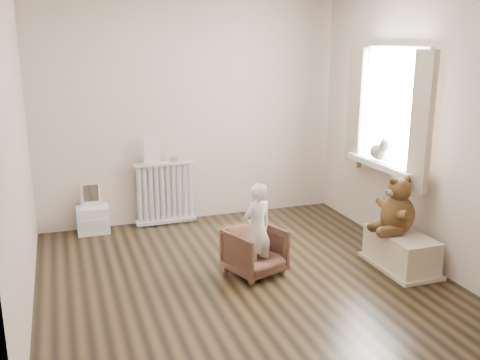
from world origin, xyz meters
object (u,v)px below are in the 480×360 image
object	(u,v)px
toy_vanity	(92,209)
child	(257,229)
plush_cat	(380,151)
toy_bench	(401,248)
radiator	(165,192)
teddy_bear	(399,199)
armchair	(255,251)

from	to	relation	value
toy_vanity	child	bearing A→B (deg)	-50.97
toy_vanity	plush_cat	size ratio (longest dim) A/B	1.85
child	plush_cat	xyz separation A→B (m)	(1.51, 0.39, 0.55)
child	toy_vanity	bearing A→B (deg)	-70.41
toy_bench	radiator	bearing A→B (deg)	133.52
radiator	child	world-z (taller)	child
radiator	toy_vanity	size ratio (longest dim) A/B	1.35
toy_vanity	teddy_bear	xyz separation A→B (m)	(2.69, -1.89, 0.40)
child	toy_bench	xyz separation A→B (m)	(1.37, -0.28, -0.25)
toy_bench	teddy_bear	world-z (taller)	teddy_bear
toy_vanity	armchair	size ratio (longest dim) A/B	1.15
child	radiator	bearing A→B (deg)	-92.65
radiator	child	xyz separation A→B (m)	(0.51, -1.69, 0.06)
child	teddy_bear	size ratio (longest dim) A/B	1.61
armchair	child	size ratio (longest dim) A/B	0.56
toy_vanity	teddy_bear	world-z (taller)	teddy_bear
teddy_bear	plush_cat	world-z (taller)	plush_cat
radiator	plush_cat	xyz separation A→B (m)	(2.02, -1.31, 0.61)
armchair	teddy_bear	distance (m)	1.44
radiator	armchair	bearing A→B (deg)	-72.74
toy_vanity	plush_cat	bearing A→B (deg)	-24.08
armchair	plush_cat	xyz separation A→B (m)	(1.51, 0.34, 0.78)
radiator	teddy_bear	size ratio (longest dim) A/B	1.39
child	armchair	bearing A→B (deg)	-109.44
child	toy_bench	bearing A→B (deg)	148.88
radiator	teddy_bear	xyz separation A→B (m)	(1.85, -1.92, 0.28)
radiator	child	size ratio (longest dim) A/B	0.86
child	teddy_bear	world-z (taller)	teddy_bear
armchair	child	distance (m)	0.24
child	plush_cat	distance (m)	1.65
radiator	toy_vanity	bearing A→B (deg)	-177.95
armchair	toy_bench	world-z (taller)	armchair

